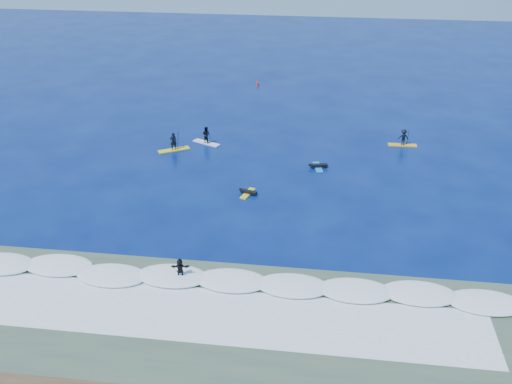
# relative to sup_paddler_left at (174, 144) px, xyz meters

# --- Properties ---
(ground) EXTENTS (160.00, 160.00, 0.00)m
(ground) POSITION_rel_sup_paddler_left_xyz_m (8.24, -10.77, -0.68)
(ground) COLOR #04144E
(ground) RESTS_ON ground
(shallow_water) EXTENTS (90.00, 13.00, 0.01)m
(shallow_water) POSITION_rel_sup_paddler_left_xyz_m (8.24, -24.77, -0.67)
(shallow_water) COLOR #394D3C
(shallow_water) RESTS_ON ground
(breaking_wave) EXTENTS (40.00, 6.00, 0.30)m
(breaking_wave) POSITION_rel_sup_paddler_left_xyz_m (8.24, -20.77, -0.68)
(breaking_wave) COLOR white
(breaking_wave) RESTS_ON ground
(whitewater) EXTENTS (34.00, 5.00, 0.02)m
(whitewater) POSITION_rel_sup_paddler_left_xyz_m (8.24, -23.77, -0.68)
(whitewater) COLOR silver
(whitewater) RESTS_ON ground
(sup_paddler_left) EXTENTS (3.06, 2.22, 2.17)m
(sup_paddler_left) POSITION_rel_sup_paddler_left_xyz_m (0.00, 0.00, 0.00)
(sup_paddler_left) COLOR yellow
(sup_paddler_left) RESTS_ON ground
(sup_paddler_center) EXTENTS (3.00, 1.92, 2.08)m
(sup_paddler_center) POSITION_rel_sup_paddler_left_xyz_m (2.83, 2.14, 0.10)
(sup_paddler_center) COLOR silver
(sup_paddler_center) RESTS_ON ground
(sup_paddler_right) EXTENTS (2.86, 0.78, 1.99)m
(sup_paddler_right) POSITION_rel_sup_paddler_left_xyz_m (22.52, 4.12, 0.10)
(sup_paddler_right) COLOR gold
(sup_paddler_right) RESTS_ON ground
(prone_paddler_near) EXTENTS (1.62, 2.12, 0.43)m
(prone_paddler_near) POSITION_rel_sup_paddler_left_xyz_m (8.54, -8.10, -0.53)
(prone_paddler_near) COLOR gold
(prone_paddler_near) RESTS_ON ground
(prone_paddler_far) EXTENTS (1.79, 2.33, 0.47)m
(prone_paddler_far) POSITION_rel_sup_paddler_left_xyz_m (14.25, -2.16, -0.52)
(prone_paddler_far) COLOR blue
(prone_paddler_far) RESTS_ON ground
(wave_surfer) EXTENTS (2.10, 0.85, 1.48)m
(wave_surfer) POSITION_rel_sup_paddler_left_xyz_m (5.84, -20.54, 0.16)
(wave_surfer) COLOR white
(wave_surfer) RESTS_ON breaking_wave
(marker_buoy) EXTENTS (0.30, 0.30, 0.72)m
(marker_buoy) POSITION_rel_sup_paddler_left_xyz_m (5.55, 21.78, -0.36)
(marker_buoy) COLOR red
(marker_buoy) RESTS_ON ground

